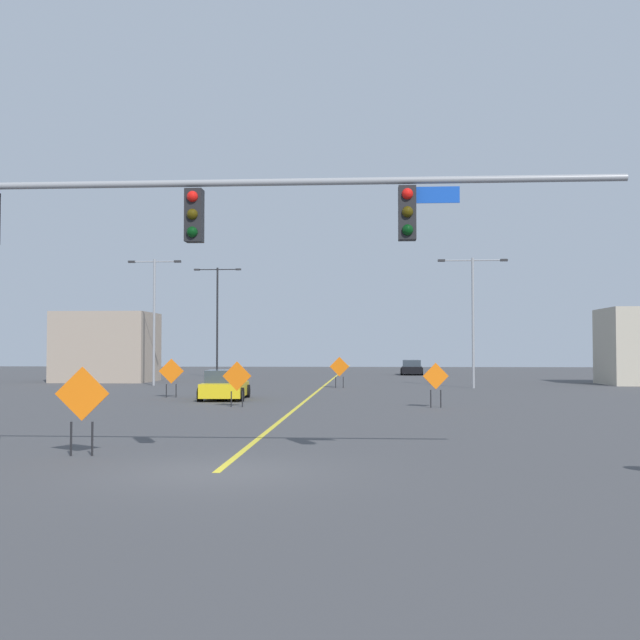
# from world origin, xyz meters

# --- Properties ---
(ground) EXTENTS (178.15, 178.15, 0.00)m
(ground) POSITION_xyz_m (0.00, 0.00, 0.00)
(ground) COLOR #444447
(road_centre_stripe) EXTENTS (0.16, 98.97, 0.01)m
(road_centre_stripe) POSITION_xyz_m (0.00, 49.49, 0.00)
(road_centre_stripe) COLOR yellow
(road_centre_stripe) RESTS_ON ground
(traffic_signal_assembly) EXTENTS (16.88, 0.44, 6.27)m
(traffic_signal_assembly) POSITION_xyz_m (-2.45, -0.02, 4.80)
(traffic_signal_assembly) COLOR gray
(traffic_signal_assembly) RESTS_ON ground
(street_lamp_near_left) EXTENTS (4.27, 0.24, 8.03)m
(street_lamp_near_left) POSITION_xyz_m (9.35, 33.35, 4.82)
(street_lamp_near_left) COLOR gray
(street_lamp_near_left) RESTS_ON ground
(street_lamp_mid_right) EXTENTS (3.53, 0.24, 8.34)m
(street_lamp_mid_right) POSITION_xyz_m (-11.22, 35.46, 4.92)
(street_lamp_mid_right) COLOR gray
(street_lamp_mid_right) RESTS_ON ground
(street_lamp_far_left) EXTENTS (3.96, 0.24, 9.19)m
(street_lamp_far_left) POSITION_xyz_m (-9.70, 49.09, 5.40)
(street_lamp_far_left) COLOR black
(street_lamp_far_left) RESTS_ON ground
(construction_sign_median_far) EXTENTS (1.08, 0.26, 1.84)m
(construction_sign_median_far) POSITION_xyz_m (5.70, 17.21, 1.17)
(construction_sign_median_far) COLOR orange
(construction_sign_median_far) RESTS_ON ground
(construction_sign_right_lane) EXTENTS (1.22, 0.15, 2.02)m
(construction_sign_right_lane) POSITION_xyz_m (-3.51, 2.19, 1.29)
(construction_sign_right_lane) COLOR orange
(construction_sign_right_lane) RESTS_ON ground
(construction_sign_left_lane) EXTENTS (1.21, 0.19, 1.93)m
(construction_sign_left_lane) POSITION_xyz_m (1.12, 33.12, 1.22)
(construction_sign_left_lane) COLOR orange
(construction_sign_left_lane) RESTS_ON ground
(construction_sign_median_near) EXTENTS (1.23, 0.12, 1.90)m
(construction_sign_median_near) POSITION_xyz_m (-2.53, 17.10, 1.19)
(construction_sign_median_near) COLOR orange
(construction_sign_median_near) RESTS_ON ground
(construction_sign_left_shoulder) EXTENTS (1.24, 0.14, 1.93)m
(construction_sign_left_shoulder) POSITION_xyz_m (-6.86, 23.13, 1.21)
(construction_sign_left_shoulder) COLOR orange
(construction_sign_left_shoulder) RESTS_ON ground
(car_yellow_mid) EXTENTS (2.33, 4.28, 1.40)m
(car_yellow_mid) POSITION_xyz_m (-3.93, 21.90, 0.66)
(car_yellow_mid) COLOR gold
(car_yellow_mid) RESTS_ON ground
(car_black_near) EXTENTS (2.27, 4.68, 1.38)m
(car_black_near) POSITION_xyz_m (6.89, 57.87, 0.66)
(car_black_near) COLOR black
(car_black_near) RESTS_ON ground
(roadside_building_west) EXTENTS (6.77, 5.32, 5.08)m
(roadside_building_west) POSITION_xyz_m (-16.35, 41.10, 2.54)
(roadside_building_west) COLOR gray
(roadside_building_west) RESTS_ON ground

